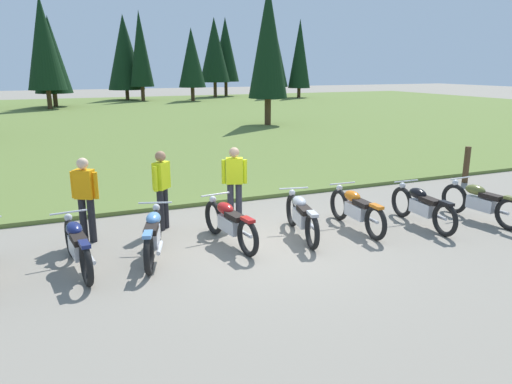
{
  "coord_description": "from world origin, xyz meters",
  "views": [
    {
      "loc": [
        -3.67,
        -8.03,
        3.34
      ],
      "look_at": [
        0.0,
        0.6,
        0.9
      ],
      "focal_mm": 33.97,
      "sensor_mm": 36.0,
      "label": 1
    }
  ],
  "objects_px": {
    "motorcycle_red": "(229,222)",
    "motorcycle_orange": "(356,209)",
    "motorcycle_navy": "(77,245)",
    "motorcycle_black": "(422,206)",
    "rider_in_hivis_vest": "(234,180)",
    "trail_marker_post": "(466,165)",
    "rider_with_back_turned": "(85,195)",
    "motorcycle_olive": "(481,202)",
    "motorcycle_silver": "(301,216)",
    "motorcycle_sky_blue": "(153,234)",
    "rider_near_row_end": "(162,185)"
  },
  "relations": [
    {
      "from": "motorcycle_navy",
      "to": "motorcycle_silver",
      "type": "bearing_deg",
      "value": -0.03
    },
    {
      "from": "motorcycle_black",
      "to": "motorcycle_red",
      "type": "bearing_deg",
      "value": 172.35
    },
    {
      "from": "motorcycle_olive",
      "to": "rider_near_row_end",
      "type": "xyz_separation_m",
      "value": [
        -6.58,
        2.2,
        0.51
      ]
    },
    {
      "from": "trail_marker_post",
      "to": "rider_near_row_end",
      "type": "bearing_deg",
      "value": -175.61
    },
    {
      "from": "rider_in_hivis_vest",
      "to": "motorcycle_sky_blue",
      "type": "bearing_deg",
      "value": -146.71
    },
    {
      "from": "motorcycle_black",
      "to": "rider_in_hivis_vest",
      "type": "height_order",
      "value": "rider_in_hivis_vest"
    },
    {
      "from": "rider_near_row_end",
      "to": "motorcycle_olive",
      "type": "bearing_deg",
      "value": -18.52
    },
    {
      "from": "motorcycle_black",
      "to": "trail_marker_post",
      "type": "relative_size",
      "value": 1.96
    },
    {
      "from": "motorcycle_orange",
      "to": "trail_marker_post",
      "type": "relative_size",
      "value": 1.96
    },
    {
      "from": "motorcycle_red",
      "to": "motorcycle_olive",
      "type": "height_order",
      "value": "same"
    },
    {
      "from": "rider_with_back_turned",
      "to": "trail_marker_post",
      "type": "bearing_deg",
      "value": 4.7
    },
    {
      "from": "motorcycle_navy",
      "to": "motorcycle_orange",
      "type": "height_order",
      "value": "same"
    },
    {
      "from": "motorcycle_sky_blue",
      "to": "motorcycle_black",
      "type": "height_order",
      "value": "same"
    },
    {
      "from": "motorcycle_orange",
      "to": "rider_near_row_end",
      "type": "distance_m",
      "value": 4.09
    },
    {
      "from": "motorcycle_sky_blue",
      "to": "rider_with_back_turned",
      "type": "xyz_separation_m",
      "value": [
        -1.01,
        1.33,
        0.51
      ]
    },
    {
      "from": "motorcycle_sky_blue",
      "to": "motorcycle_silver",
      "type": "bearing_deg",
      "value": -0.81
    },
    {
      "from": "rider_with_back_turned",
      "to": "motorcycle_red",
      "type": "bearing_deg",
      "value": -25.98
    },
    {
      "from": "rider_with_back_turned",
      "to": "rider_in_hivis_vest",
      "type": "bearing_deg",
      "value": 0.4
    },
    {
      "from": "motorcycle_silver",
      "to": "trail_marker_post",
      "type": "distance_m",
      "value": 7.06
    },
    {
      "from": "motorcycle_red",
      "to": "motorcycle_olive",
      "type": "xyz_separation_m",
      "value": [
        5.6,
        -0.81,
        0.0
      ]
    },
    {
      "from": "motorcycle_red",
      "to": "rider_with_back_turned",
      "type": "relative_size",
      "value": 1.25
    },
    {
      "from": "rider_in_hivis_vest",
      "to": "rider_with_back_turned",
      "type": "bearing_deg",
      "value": -179.6
    },
    {
      "from": "motorcycle_navy",
      "to": "motorcycle_olive",
      "type": "height_order",
      "value": "same"
    },
    {
      "from": "rider_in_hivis_vest",
      "to": "rider_near_row_end",
      "type": "bearing_deg",
      "value": 174.38
    },
    {
      "from": "motorcycle_sky_blue",
      "to": "rider_with_back_turned",
      "type": "bearing_deg",
      "value": 127.2
    },
    {
      "from": "motorcycle_orange",
      "to": "rider_in_hivis_vest",
      "type": "bearing_deg",
      "value": 146.66
    },
    {
      "from": "motorcycle_silver",
      "to": "motorcycle_olive",
      "type": "height_order",
      "value": "same"
    },
    {
      "from": "motorcycle_sky_blue",
      "to": "motorcycle_red",
      "type": "xyz_separation_m",
      "value": [
        1.48,
        0.11,
        0.0
      ]
    },
    {
      "from": "rider_with_back_turned",
      "to": "motorcycle_sky_blue",
      "type": "bearing_deg",
      "value": -52.8
    },
    {
      "from": "rider_with_back_turned",
      "to": "trail_marker_post",
      "type": "xyz_separation_m",
      "value": [
        10.66,
        0.88,
        -0.41
      ]
    },
    {
      "from": "motorcycle_silver",
      "to": "rider_in_hivis_vest",
      "type": "height_order",
      "value": "rider_in_hivis_vest"
    },
    {
      "from": "motorcycle_navy",
      "to": "motorcycle_black",
      "type": "bearing_deg",
      "value": -3.36
    },
    {
      "from": "motorcycle_orange",
      "to": "motorcycle_olive",
      "type": "height_order",
      "value": "same"
    },
    {
      "from": "motorcycle_navy",
      "to": "rider_in_hivis_vest",
      "type": "height_order",
      "value": "rider_in_hivis_vest"
    },
    {
      "from": "motorcycle_black",
      "to": "rider_near_row_end",
      "type": "height_order",
      "value": "rider_near_row_end"
    },
    {
      "from": "motorcycle_black",
      "to": "motorcycle_olive",
      "type": "relative_size",
      "value": 1.0
    },
    {
      "from": "motorcycle_red",
      "to": "motorcycle_orange",
      "type": "height_order",
      "value": "same"
    },
    {
      "from": "rider_in_hivis_vest",
      "to": "motorcycle_black",
      "type": "bearing_deg",
      "value": -26.48
    },
    {
      "from": "motorcycle_silver",
      "to": "motorcycle_orange",
      "type": "xyz_separation_m",
      "value": [
        1.28,
        -0.04,
        0.0
      ]
    },
    {
      "from": "motorcycle_navy",
      "to": "motorcycle_sky_blue",
      "type": "distance_m",
      "value": 1.28
    },
    {
      "from": "motorcycle_orange",
      "to": "motorcycle_navy",
      "type": "bearing_deg",
      "value": 179.54
    },
    {
      "from": "motorcycle_navy",
      "to": "motorcycle_red",
      "type": "distance_m",
      "value": 2.77
    },
    {
      "from": "motorcycle_olive",
      "to": "rider_near_row_end",
      "type": "height_order",
      "value": "rider_near_row_end"
    },
    {
      "from": "rider_with_back_turned",
      "to": "trail_marker_post",
      "type": "relative_size",
      "value": 1.55
    },
    {
      "from": "motorcycle_olive",
      "to": "motorcycle_navy",
      "type": "bearing_deg",
      "value": 175.49
    },
    {
      "from": "motorcycle_orange",
      "to": "rider_with_back_turned",
      "type": "distance_m",
      "value": 5.46
    },
    {
      "from": "rider_with_back_turned",
      "to": "motorcycle_black",
      "type": "bearing_deg",
      "value": -14.9
    },
    {
      "from": "motorcycle_red",
      "to": "motorcycle_orange",
      "type": "bearing_deg",
      "value": -4.13
    },
    {
      "from": "motorcycle_silver",
      "to": "motorcycle_black",
      "type": "height_order",
      "value": "same"
    },
    {
      "from": "rider_in_hivis_vest",
      "to": "rider_near_row_end",
      "type": "xyz_separation_m",
      "value": [
        -1.55,
        0.15,
        0.0
      ]
    }
  ]
}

